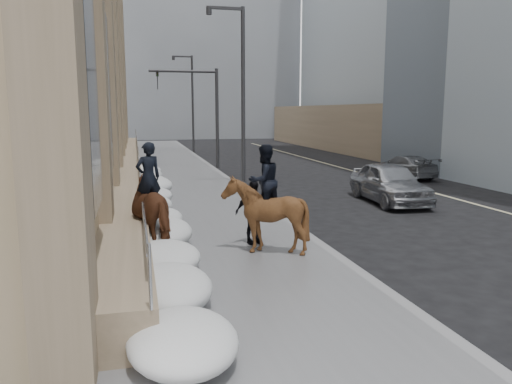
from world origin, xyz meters
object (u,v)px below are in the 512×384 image
mounted_horse_left (157,208)px  car_grey (405,167)px  car_silver (389,183)px  mounted_horse_right (265,209)px  pedestrian (253,212)px

mounted_horse_left → car_grey: size_ratio=0.64×
car_silver → mounted_horse_right: bearing=-133.7°
mounted_horse_right → car_silver: 8.76m
mounted_horse_right → car_grey: 16.33m
car_grey → mounted_horse_right: bearing=44.4°
pedestrian → mounted_horse_right: bearing=-94.9°
pedestrian → car_grey: bearing=36.1°
pedestrian → car_silver: bearing=27.3°
mounted_horse_left → mounted_horse_right: (2.48, -0.85, 0.03)m
mounted_horse_right → car_grey: bearing=-154.2°
mounted_horse_right → car_grey: (10.81, 12.23, -0.58)m
mounted_horse_right → car_silver: bearing=-160.5°
mounted_horse_right → car_silver: size_ratio=0.57×
pedestrian → car_silver: 8.26m
car_grey → car_silver: bearing=51.5°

